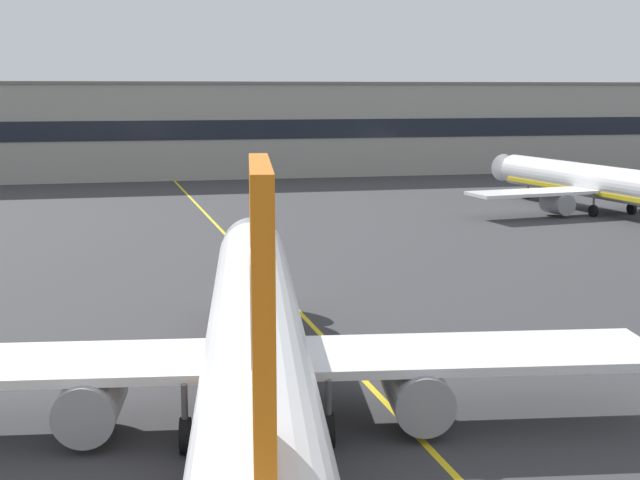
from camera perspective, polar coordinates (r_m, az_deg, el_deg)
taxiway_centreline at (r=48.88m, az=-0.57°, el=-5.57°), size 6.54×179.90×0.01m
airliner_foreground at (r=33.33m, az=-4.23°, el=-6.97°), size 32.36×41.45×11.65m
airliner_background at (r=96.87m, az=18.08°, el=3.53°), size 30.46×39.04×10.97m
safety_cone_by_nose_gear at (r=48.46m, az=-6.95°, el=-5.47°), size 0.44×0.44×0.55m
terminal_building at (r=133.50m, az=-5.67°, el=7.25°), size 146.09×12.40×14.16m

